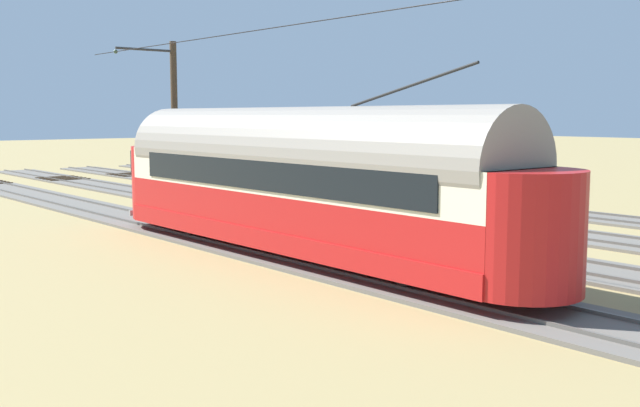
{
  "coord_description": "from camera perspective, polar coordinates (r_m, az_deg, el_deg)",
  "views": [
    {
      "loc": [
        20.03,
        16.12,
        4.07
      ],
      "look_at": [
        6.37,
        -0.33,
        1.55
      ],
      "focal_mm": 42.12,
      "sensor_mm": 36.0,
      "label": 1
    }
  ],
  "objects": [
    {
      "name": "track_third_siding",
      "position": [
        24.46,
        7.28,
        -2.79
      ],
      "size": [
        2.8,
        80.0,
        0.18
      ],
      "color": "#666059",
      "rests_on": "ground"
    },
    {
      "name": "catenary_pole_foreground",
      "position": [
        32.07,
        -11.09,
        5.95
      ],
      "size": [
        2.74,
        0.28,
        7.11
      ],
      "color": "#423323",
      "rests_on": "ground"
    },
    {
      "name": "track_streetcar_siding",
      "position": [
        31.98,
        18.95,
        -0.87
      ],
      "size": [
        2.8,
        80.0,
        0.18
      ],
      "color": "#666059",
      "rests_on": "ground"
    },
    {
      "name": "overhead_wire_run",
      "position": [
        22.63,
        -4.46,
        13.02
      ],
      "size": [
        2.54,
        24.85,
        0.18
      ],
      "color": "black",
      "rests_on": "ground"
    },
    {
      "name": "ground_plane",
      "position": [
        26.03,
        11.34,
        -2.41
      ],
      "size": [
        220.0,
        220.0,
        0.0
      ],
      "primitive_type": "plane",
      "color": "#9E8956"
    },
    {
      "name": "track_outer_siding",
      "position": [
        21.29,
        -1.48,
        -4.16
      ],
      "size": [
        2.8,
        80.0,
        0.18
      ],
      "color": "#666059",
      "rests_on": "ground"
    },
    {
      "name": "vintage_streetcar",
      "position": [
        21.11,
        -1.75,
        1.79
      ],
      "size": [
        2.65,
        17.6,
        5.05
      ],
      "color": "red",
      "rests_on": "ground"
    },
    {
      "name": "track_adjacent_siding",
      "position": [
        28.07,
        13.89,
        -1.71
      ],
      "size": [
        2.8,
        80.0,
        0.18
      ],
      "color": "#666059",
      "rests_on": "ground"
    }
  ]
}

